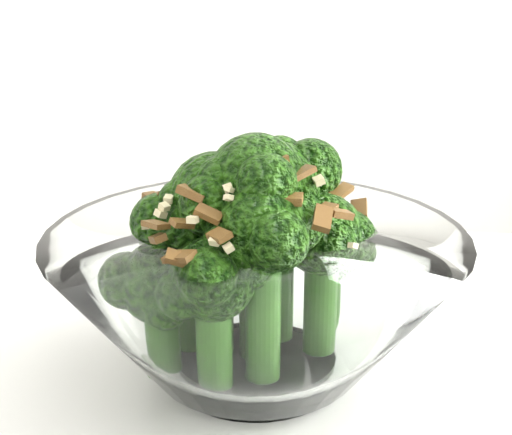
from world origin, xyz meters
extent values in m
cylinder|color=white|center=(0.09, 0.13, 0.75)|extent=(0.10, 0.10, 0.01)
cylinder|color=#2A5B18|center=(0.05, 0.14, 0.79)|extent=(0.02, 0.02, 0.06)
sphere|color=#285B11|center=(0.05, 0.14, 0.84)|extent=(0.05, 0.05, 0.05)
cylinder|color=#2A5B18|center=(0.03, 0.12, 0.78)|extent=(0.02, 0.02, 0.04)
sphere|color=#285B11|center=(0.03, 0.12, 0.82)|extent=(0.05, 0.05, 0.05)
cylinder|color=#2A5B18|center=(0.12, 0.13, 0.79)|extent=(0.02, 0.02, 0.06)
sphere|color=#285B11|center=(0.12, 0.13, 0.84)|extent=(0.05, 0.05, 0.05)
cylinder|color=#2A5B18|center=(0.07, 0.14, 0.80)|extent=(0.02, 0.02, 0.08)
sphere|color=#285B11|center=(0.07, 0.14, 0.86)|extent=(0.05, 0.05, 0.05)
cylinder|color=#2A5B18|center=(0.09, 0.10, 0.80)|extent=(0.02, 0.02, 0.08)
sphere|color=#285B11|center=(0.09, 0.10, 0.85)|extent=(0.05, 0.05, 0.05)
cylinder|color=#2A5B18|center=(0.09, 0.18, 0.79)|extent=(0.02, 0.02, 0.05)
sphere|color=#285B11|center=(0.09, 0.18, 0.82)|extent=(0.04, 0.04, 0.04)
cylinder|color=#2A5B18|center=(0.10, 0.15, 0.81)|extent=(0.02, 0.02, 0.08)
sphere|color=#285B11|center=(0.10, 0.15, 0.86)|extent=(0.05, 0.05, 0.05)
cylinder|color=#2A5B18|center=(0.06, 0.09, 0.79)|extent=(0.02, 0.02, 0.05)
sphere|color=#285B11|center=(0.06, 0.09, 0.83)|extent=(0.05, 0.05, 0.05)
cylinder|color=#2A5B18|center=(0.14, 0.16, 0.79)|extent=(0.02, 0.02, 0.05)
sphere|color=#285B11|center=(0.14, 0.16, 0.82)|extent=(0.04, 0.04, 0.04)
cylinder|color=#2A5B18|center=(0.09, 0.13, 0.81)|extent=(0.02, 0.02, 0.09)
sphere|color=#285B11|center=(0.09, 0.13, 0.87)|extent=(0.06, 0.06, 0.06)
cube|color=brown|center=(0.04, 0.15, 0.86)|extent=(0.01, 0.01, 0.01)
cube|color=brown|center=(0.10, 0.18, 0.86)|extent=(0.02, 0.02, 0.01)
cube|color=brown|center=(0.04, 0.14, 0.86)|extent=(0.01, 0.01, 0.01)
cube|color=brown|center=(0.03, 0.11, 0.85)|extent=(0.01, 0.01, 0.01)
cube|color=brown|center=(0.10, 0.13, 0.89)|extent=(0.01, 0.01, 0.01)
cube|color=brown|center=(0.13, 0.16, 0.85)|extent=(0.02, 0.02, 0.01)
cube|color=brown|center=(0.08, 0.14, 0.89)|extent=(0.01, 0.01, 0.01)
cube|color=brown|center=(0.06, 0.08, 0.86)|extent=(0.01, 0.02, 0.01)
cube|color=brown|center=(0.10, 0.09, 0.87)|extent=(0.01, 0.01, 0.01)
cube|color=brown|center=(0.13, 0.09, 0.86)|extent=(0.02, 0.01, 0.01)
cube|color=brown|center=(0.10, 0.13, 0.88)|extent=(0.01, 0.02, 0.01)
cube|color=brown|center=(0.11, 0.11, 0.88)|extent=(0.02, 0.01, 0.01)
cube|color=brown|center=(0.05, 0.11, 0.87)|extent=(0.02, 0.02, 0.01)
cube|color=brown|center=(0.04, 0.08, 0.85)|extent=(0.02, 0.01, 0.01)
cube|color=brown|center=(0.04, 0.08, 0.85)|extent=(0.02, 0.02, 0.01)
cube|color=brown|center=(0.06, 0.17, 0.86)|extent=(0.01, 0.02, 0.01)
cube|color=brown|center=(0.06, 0.14, 0.88)|extent=(0.01, 0.01, 0.00)
cube|color=brown|center=(0.15, 0.14, 0.85)|extent=(0.01, 0.02, 0.01)
cube|color=brown|center=(0.04, 0.10, 0.86)|extent=(0.01, 0.01, 0.01)
cube|color=brown|center=(0.12, 0.10, 0.86)|extent=(0.02, 0.02, 0.00)
cube|color=brown|center=(0.12, 0.17, 0.85)|extent=(0.02, 0.01, 0.01)
cube|color=brown|center=(0.14, 0.14, 0.86)|extent=(0.02, 0.02, 0.01)
cube|color=brown|center=(0.03, 0.11, 0.86)|extent=(0.02, 0.02, 0.01)
cube|color=brown|center=(0.10, 0.18, 0.85)|extent=(0.02, 0.01, 0.00)
cube|color=brown|center=(0.08, 0.11, 0.88)|extent=(0.01, 0.01, 0.01)
cube|color=brown|center=(0.11, 0.09, 0.86)|extent=(0.01, 0.02, 0.01)
cube|color=brown|center=(0.11, 0.19, 0.84)|extent=(0.01, 0.02, 0.00)
cube|color=brown|center=(0.03, 0.15, 0.86)|extent=(0.02, 0.02, 0.01)
cube|color=brown|center=(0.10, 0.12, 0.89)|extent=(0.01, 0.02, 0.01)
cube|color=brown|center=(0.06, 0.10, 0.86)|extent=(0.02, 0.01, 0.01)
cube|color=brown|center=(0.05, 0.17, 0.85)|extent=(0.02, 0.02, 0.01)
cube|color=beige|center=(0.06, 0.16, 0.86)|extent=(0.01, 0.00, 0.00)
cube|color=beige|center=(0.08, 0.15, 0.88)|extent=(0.00, 0.00, 0.00)
cube|color=beige|center=(0.06, 0.08, 0.86)|extent=(0.01, 0.01, 0.01)
cube|color=beige|center=(0.13, 0.08, 0.85)|extent=(0.01, 0.01, 0.01)
cube|color=beige|center=(0.03, 0.12, 0.86)|extent=(0.01, 0.01, 0.01)
cube|color=beige|center=(0.08, 0.08, 0.87)|extent=(0.01, 0.01, 0.01)
cube|color=beige|center=(0.04, 0.13, 0.86)|extent=(0.01, 0.01, 0.01)
cube|color=beige|center=(0.04, 0.12, 0.86)|extent=(0.01, 0.01, 0.00)
cube|color=beige|center=(0.07, 0.10, 0.87)|extent=(0.01, 0.01, 0.01)
cube|color=beige|center=(0.11, 0.18, 0.86)|extent=(0.01, 0.01, 0.00)
cube|color=beige|center=(0.09, 0.18, 0.86)|extent=(0.01, 0.01, 0.01)
cube|color=beige|center=(0.07, 0.10, 0.88)|extent=(0.01, 0.01, 0.00)
cube|color=beige|center=(0.08, 0.12, 0.89)|extent=(0.01, 0.01, 0.01)
cube|color=beige|center=(0.11, 0.15, 0.88)|extent=(0.01, 0.01, 0.01)
cube|color=beige|center=(0.07, 0.17, 0.87)|extent=(0.00, 0.01, 0.00)
cube|color=beige|center=(0.03, 0.11, 0.85)|extent=(0.00, 0.00, 0.00)
cube|color=beige|center=(0.12, 0.16, 0.86)|extent=(0.01, 0.01, 0.01)
cube|color=beige|center=(0.07, 0.18, 0.86)|extent=(0.01, 0.01, 0.01)
cube|color=beige|center=(0.12, 0.12, 0.87)|extent=(0.01, 0.01, 0.01)
cube|color=beige|center=(0.07, 0.15, 0.87)|extent=(0.01, 0.01, 0.01)
cube|color=beige|center=(0.05, 0.09, 0.86)|extent=(0.01, 0.01, 0.00)
cube|color=beige|center=(0.06, 0.17, 0.86)|extent=(0.01, 0.01, 0.00)
cube|color=beige|center=(0.07, 0.10, 0.88)|extent=(0.01, 0.01, 0.00)
cube|color=beige|center=(0.10, 0.15, 0.88)|extent=(0.01, 0.01, 0.01)
cube|color=beige|center=(0.13, 0.15, 0.86)|extent=(0.01, 0.01, 0.00)
cube|color=beige|center=(0.12, 0.14, 0.87)|extent=(0.01, 0.01, 0.01)
cube|color=beige|center=(0.08, 0.10, 0.87)|extent=(0.01, 0.01, 0.01)
cube|color=beige|center=(0.07, 0.08, 0.85)|extent=(0.01, 0.01, 0.01)
cube|color=beige|center=(0.04, 0.13, 0.86)|extent=(0.01, 0.01, 0.00)
camera|label=1|loc=(0.03, -0.28, 0.99)|focal=55.00mm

